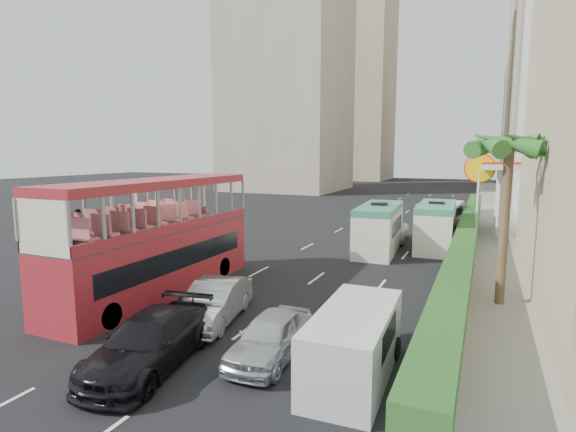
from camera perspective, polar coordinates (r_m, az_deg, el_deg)
The scene contains 19 objects.
ground_plane at distance 17.98m, azimuth -0.77°, elevation -12.07°, with size 200.00×200.00×0.00m, color black.
double_decker_bus at distance 20.47m, azimuth -16.27°, elevation -2.58°, with size 2.50×11.00×5.06m, color #A4222A.
car_silver_lane_a at distance 17.24m, azimuth -9.30°, elevation -13.09°, with size 1.59×4.57×1.51m, color #B4B6BB.
car_silver_lane_b at distance 14.30m, azimuth -2.17°, elevation -17.57°, with size 1.63×4.05×1.38m, color #B4B6BB.
car_black at distance 14.37m, azimuth -17.06°, elevation -17.79°, with size 2.11×5.19×1.51m, color black.
van_asset at distance 32.62m, azimuth 12.79°, elevation -3.12°, with size 2.29×4.96×1.38m, color silver.
minibus_near at distance 28.83m, azimuth 11.48°, elevation -1.55°, with size 2.22×6.65×2.95m, color silver.
minibus_far at distance 30.78m, azimuth 18.26°, elevation -1.22°, with size 2.20×6.60×2.93m, color silver.
panel_van_near at distance 13.02m, azimuth 8.41°, elevation -15.73°, with size 1.90×4.75×1.90m, color silver.
panel_van_far at distance 37.29m, azimuth 19.09°, elevation -0.21°, with size 2.28×5.71×2.28m, color silver.
sidewalk at distance 40.87m, azimuth 26.24°, elevation -1.40°, with size 6.00×120.00×0.18m, color #99968C.
kerb_wall at distance 29.89m, azimuth 21.78°, elevation -3.18°, with size 0.30×44.00×1.00m, color silver.
hedge at distance 29.74m, azimuth 21.87°, elevation -1.57°, with size 1.10×44.00×0.70m, color #2D6626.
palm_tree at distance 19.58m, azimuth 25.77°, elevation -1.00°, with size 0.36×0.36×6.40m, color brown.
shell_station at distance 38.64m, azimuth 28.08°, elevation 1.97°, with size 6.50×8.00×5.50m, color silver.
tower_far_a at distance 99.15m, azimuth 30.49°, elevation 16.10°, with size 14.00×14.00×44.00m, color tan.
tower_far_b at distance 120.58m, azimuth 29.20°, elevation 13.58°, with size 14.00×14.00×40.00m, color #B5A78F.
tower_left_a at distance 79.42m, azimuth -0.05°, elevation 22.44°, with size 18.00×18.00×52.00m, color #B5A78F.
tower_left_b at distance 110.58m, azimuth 8.61°, elevation 16.65°, with size 16.00×16.00×46.00m, color tan.
Camera 1 is at (7.02, -15.37, 6.17)m, focal length 28.00 mm.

